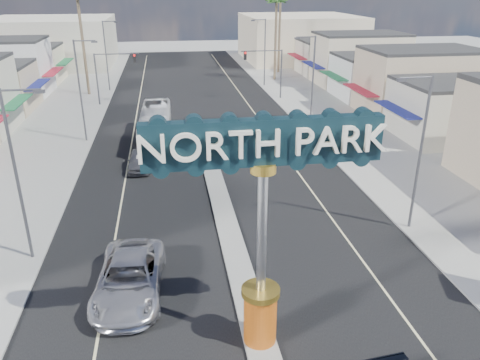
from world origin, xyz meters
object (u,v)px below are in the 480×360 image
object	(u,v)px
suv_left	(129,278)
city_bus	(156,125)
streetlight_l_near	(19,169)
car_parked_left	(139,160)
streetlight_l_far	(107,52)
traffic_signal_left	(112,68)
car_parked_right	(272,143)
streetlight_l_mid	(81,86)
gateway_sign	(262,211)
streetlight_r_mid	(311,79)
streetlight_r_far	(264,49)
streetlight_r_near	(419,147)
palm_left_far	(78,0)
traffic_signal_right	(267,64)
palm_right_mid	(277,5)

from	to	relation	value
suv_left	city_bus	distance (m)	23.05
streetlight_l_near	car_parked_left	distance (m)	13.95
streetlight_l_far	city_bus	bearing A→B (deg)	-74.88
traffic_signal_left	car_parked_right	world-z (taller)	traffic_signal_left
streetlight_l_mid	car_parked_left	distance (m)	10.12
streetlight_l_mid	streetlight_l_far	size ratio (longest dim) A/B	1.00
gateway_sign	streetlight_r_mid	bearing A→B (deg)	69.58
streetlight_l_mid	car_parked_right	size ratio (longest dim) A/B	2.07
streetlight_l_near	car_parked_right	bearing A→B (deg)	42.71
streetlight_r_mid	car_parked_right	world-z (taller)	streetlight_r_mid
streetlight_r_far	gateway_sign	bearing A→B (deg)	-101.78
traffic_signal_left	suv_left	bearing A→B (deg)	-84.17
streetlight_l_mid	car_parked_left	world-z (taller)	streetlight_l_mid
streetlight_l_near	streetlight_r_near	distance (m)	20.87
streetlight_r_mid	city_bus	xyz separation A→B (m)	(-14.67, -0.92, -3.54)
streetlight_l_mid	streetlight_l_far	world-z (taller)	same
streetlight_l_mid	traffic_signal_left	bearing A→B (deg)	84.90
palm_left_far	car_parked_right	xyz separation A→B (m)	(18.65, -25.15, -10.78)
streetlight_l_mid	suv_left	bearing A→B (deg)	-77.92
streetlight_l_near	palm_left_far	world-z (taller)	palm_left_far
streetlight_l_near	streetlight_r_near	xyz separation A→B (m)	(20.87, 0.00, 0.00)
traffic_signal_right	streetlight_l_far	distance (m)	21.20
car_parked_left	car_parked_right	size ratio (longest dim) A/B	0.97
streetlight_l_far	streetlight_r_mid	size ratio (longest dim) A/B	1.00
car_parked_left	traffic_signal_right	bearing A→B (deg)	56.77
car_parked_left	car_parked_right	xyz separation A→B (m)	(11.15, 2.54, -0.01)
car_parked_right	palm_right_mid	bearing A→B (deg)	83.04
streetlight_r_far	car_parked_right	bearing A→B (deg)	-99.99
streetlight_l_mid	streetlight_r_far	bearing A→B (deg)	46.52
streetlight_l_mid	palm_right_mid	bearing A→B (deg)	47.97
streetlight_r_near	streetlight_r_far	size ratio (longest dim) A/B	1.00
streetlight_r_mid	palm_left_far	xyz separation A→B (m)	(-23.43, 20.00, 6.43)
gateway_sign	streetlight_r_mid	world-z (taller)	gateway_sign
traffic_signal_right	streetlight_l_far	size ratio (longest dim) A/B	0.67
streetlight_l_mid	streetlight_r_near	world-z (taller)	same
streetlight_l_far	traffic_signal_right	bearing A→B (deg)	-22.20
streetlight_r_mid	suv_left	bearing A→B (deg)	-123.33
streetlight_r_near	streetlight_l_near	bearing A→B (deg)	180.00
gateway_sign	streetlight_l_near	world-z (taller)	gateway_sign
traffic_signal_left	streetlight_r_near	xyz separation A→B (m)	(19.62, -33.99, 0.79)
streetlight_r_far	car_parked_left	size ratio (longest dim) A/B	2.12
streetlight_l_far	streetlight_r_far	world-z (taller)	same
streetlight_l_near	streetlight_r_near	bearing A→B (deg)	0.00
traffic_signal_left	streetlight_l_mid	world-z (taller)	streetlight_l_mid
streetlight_r_mid	streetlight_l_far	bearing A→B (deg)	133.48
car_parked_right	streetlight_r_mid	bearing A→B (deg)	53.45
streetlight_l_mid	streetlight_l_far	distance (m)	22.00
gateway_sign	streetlight_l_far	size ratio (longest dim) A/B	1.02
city_bus	car_parked_left	bearing A→B (deg)	-98.80
streetlight_r_far	suv_left	world-z (taller)	streetlight_r_far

